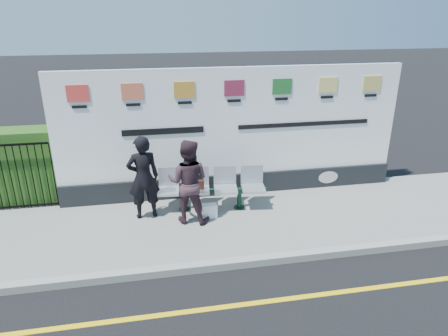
% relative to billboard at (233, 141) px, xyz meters
% --- Properties ---
extents(ground, '(80.00, 80.00, 0.00)m').
position_rel_billboard_xyz_m(ground, '(-0.50, -3.85, -1.42)').
color(ground, black).
extents(pavement, '(14.00, 3.00, 0.12)m').
position_rel_billboard_xyz_m(pavement, '(-0.50, -1.35, -1.36)').
color(pavement, gray).
rests_on(pavement, ground).
extents(kerb, '(14.00, 0.18, 0.14)m').
position_rel_billboard_xyz_m(kerb, '(-0.50, -2.85, -1.35)').
color(kerb, gray).
rests_on(kerb, ground).
extents(yellow_line, '(14.00, 0.10, 0.01)m').
position_rel_billboard_xyz_m(yellow_line, '(-0.50, -3.85, -1.42)').
color(yellow_line, yellow).
rests_on(yellow_line, ground).
extents(billboard, '(8.00, 0.30, 3.00)m').
position_rel_billboard_xyz_m(billboard, '(0.00, 0.00, 0.00)').
color(billboard, black).
rests_on(billboard, pavement).
extents(hedge, '(2.35, 0.70, 1.70)m').
position_rel_billboard_xyz_m(hedge, '(-5.08, 0.45, -0.45)').
color(hedge, '#2A5519').
rests_on(hedge, pavement).
extents(railing, '(2.05, 0.06, 1.54)m').
position_rel_billboard_xyz_m(railing, '(-5.08, -0.00, -0.53)').
color(railing, black).
rests_on(railing, pavement).
extents(bench, '(2.40, 0.87, 0.50)m').
position_rel_billboard_xyz_m(bench, '(-0.64, -0.79, -1.05)').
color(bench, '#B9BDC3').
rests_on(bench, pavement).
extents(woman_left, '(0.72, 0.53, 1.81)m').
position_rel_billboard_xyz_m(woman_left, '(-2.08, -0.88, -0.39)').
color(woman_left, black).
rests_on(woman_left, pavement).
extents(woman_right, '(1.04, 0.92, 1.78)m').
position_rel_billboard_xyz_m(woman_right, '(-1.19, -1.23, -0.41)').
color(woman_right, '#38242C').
rests_on(woman_right, pavement).
extents(handbag_brown, '(0.28, 0.19, 0.21)m').
position_rel_billboard_xyz_m(handbag_brown, '(-0.94, -0.75, -0.70)').
color(handbag_brown, black).
rests_on(handbag_brown, bench).
extents(carrier_bag_white, '(0.30, 0.18, 0.30)m').
position_rel_billboard_xyz_m(carrier_bag_white, '(-0.74, -1.17, -1.15)').
color(carrier_bag_white, white).
rests_on(carrier_bag_white, pavement).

